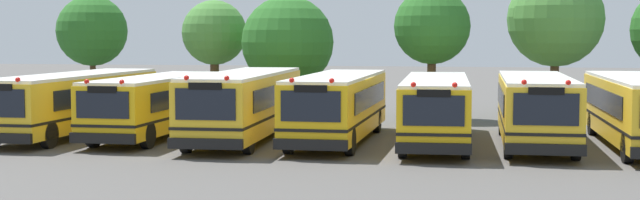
{
  "coord_description": "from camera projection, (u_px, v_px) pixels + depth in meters",
  "views": [
    {
      "loc": [
        5.14,
        -32.94,
        4.15
      ],
      "look_at": [
        -0.77,
        0.0,
        1.6
      ],
      "focal_mm": 48.21,
      "sensor_mm": 36.0,
      "label": 1
    }
  ],
  "objects": [
    {
      "name": "school_bus_0",
      "position": [
        75.0,
        101.0,
        35.6
      ],
      "size": [
        2.84,
        11.56,
        2.67
      ],
      "rotation": [
        0.0,
        0.0,
        3.12
      ],
      "color": "yellow",
      "rests_on": "ground_plane"
    },
    {
      "name": "school_bus_2",
      "position": [
        245.0,
        103.0,
        33.85
      ],
      "size": [
        2.84,
        11.18,
        2.8
      ],
      "rotation": [
        0.0,
        0.0,
        3.17
      ],
      "color": "yellow",
      "rests_on": "ground_plane"
    },
    {
      "name": "tree_0",
      "position": [
        93.0,
        29.0,
        46.94
      ],
      "size": [
        3.86,
        3.86,
        6.29
      ],
      "color": "#4C3823",
      "rests_on": "ground_plane"
    },
    {
      "name": "school_bus_6",
      "position": [
        640.0,
        109.0,
        31.54
      ],
      "size": [
        2.68,
        11.34,
        2.73
      ],
      "rotation": [
        0.0,
        0.0,
        3.15
      ],
      "color": "yellow",
      "rests_on": "ground_plane"
    },
    {
      "name": "school_bus_4",
      "position": [
        436.0,
        107.0,
        32.62
      ],
      "size": [
        2.75,
        11.07,
        2.64
      ],
      "rotation": [
        0.0,
        0.0,
        3.17
      ],
      "color": "yellow",
      "rests_on": "ground_plane"
    },
    {
      "name": "tree_1",
      "position": [
        214.0,
        32.0,
        45.39
      ],
      "size": [
        3.44,
        3.44,
        5.99
      ],
      "color": "#4C3823",
      "rests_on": "ground_plane"
    },
    {
      "name": "school_bus_3",
      "position": [
        338.0,
        105.0,
        33.29
      ],
      "size": [
        2.7,
        10.56,
        2.73
      ],
      "rotation": [
        0.0,
        0.0,
        3.12
      ],
      "color": "yellow",
      "rests_on": "ground_plane"
    },
    {
      "name": "ground_plane",
      "position": [
        339.0,
        141.0,
        33.55
      ],
      "size": [
        160.0,
        160.0,
        0.0
      ],
      "primitive_type": "plane",
      "color": "#514F4C"
    },
    {
      "name": "tree_2",
      "position": [
        290.0,
        43.0,
        43.26
      ],
      "size": [
        4.66,
        4.66,
        6.11
      ],
      "color": "#4C3823",
      "rests_on": "ground_plane"
    },
    {
      "name": "school_bus_1",
      "position": [
        157.0,
        103.0,
        34.84
      ],
      "size": [
        2.61,
        10.19,
        2.59
      ],
      "rotation": [
        0.0,
        0.0,
        3.13
      ],
      "color": "yellow",
      "rests_on": "ground_plane"
    },
    {
      "name": "tree_4",
      "position": [
        552.0,
        19.0,
        42.6
      ],
      "size": [
        4.76,
        4.76,
        7.32
      ],
      "color": "#4C3823",
      "rests_on": "ground_plane"
    },
    {
      "name": "school_bus_5",
      "position": [
        535.0,
        108.0,
        32.03
      ],
      "size": [
        2.58,
        10.32,
        2.73
      ],
      "rotation": [
        0.0,
        0.0,
        3.14
      ],
      "color": "yellow",
      "rests_on": "ground_plane"
    },
    {
      "name": "tree_3",
      "position": [
        433.0,
        26.0,
        41.58
      ],
      "size": [
        3.71,
        3.71,
        6.43
      ],
      "color": "#4C3823",
      "rests_on": "ground_plane"
    }
  ]
}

